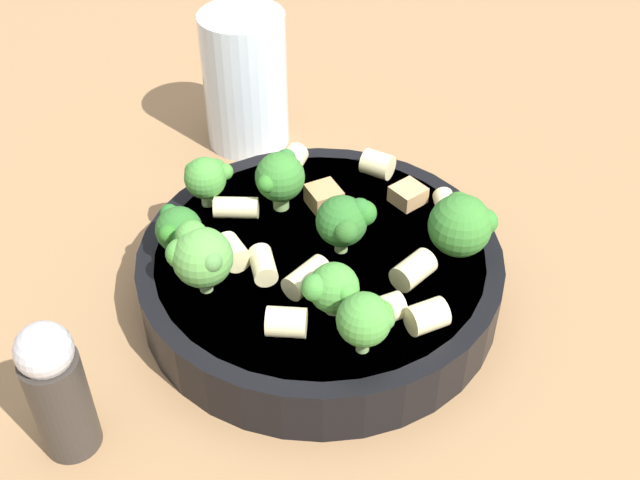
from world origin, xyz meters
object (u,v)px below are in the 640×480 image
at_px(broccoli_floret_7, 346,221).
at_px(pepper_shaker, 57,389).
at_px(rigatoni_8, 291,162).
at_px(broccoli_floret_1, 178,230).
at_px(rigatoni_7, 427,316).
at_px(rigatoni_5, 378,164).
at_px(rigatoni_9, 286,322).
at_px(broccoli_floret_5, 332,288).
at_px(rigatoni_2, 240,204).
at_px(broccoli_floret_2, 280,177).
at_px(rigatoni_0, 307,278).
at_px(chicken_chunk_0, 408,195).
at_px(broccoli_floret_4, 461,224).
at_px(rigatoni_6, 263,265).
at_px(chicken_chunk_1, 324,197).
at_px(broccoli_floret_0, 200,255).
at_px(rigatoni_1, 381,311).
at_px(broccoli_floret_3, 366,319).
at_px(drinking_glass, 246,89).
at_px(pasta_bowl, 320,270).
at_px(rigatoni_3, 413,270).
at_px(rigatoni_10, 446,207).
at_px(rigatoni_4, 232,252).

height_order(broccoli_floret_7, pepper_shaker, pepper_shaker).
relative_size(rigatoni_8, pepper_shaker, 0.30).
height_order(broccoli_floret_1, rigatoni_7, broccoli_floret_1).
distance_m(broccoli_floret_7, rigatoni_7, 0.08).
xyz_separation_m(broccoli_floret_7, rigatoni_5, (0.08, 0.02, -0.02)).
bearing_deg(broccoli_floret_7, rigatoni_9, -173.23).
height_order(broccoli_floret_5, rigatoni_2, broccoli_floret_5).
bearing_deg(rigatoni_5, broccoli_floret_2, 151.69).
relative_size(rigatoni_0, chicken_chunk_0, 1.40).
relative_size(broccoli_floret_4, rigatoni_6, 1.73).
xyz_separation_m(broccoli_floret_2, chicken_chunk_1, (0.02, -0.02, -0.02)).
bearing_deg(broccoli_floret_1, rigatoni_7, -80.43).
distance_m(broccoli_floret_2, rigatoni_5, 0.08).
distance_m(broccoli_floret_0, rigatoni_1, 0.11).
bearing_deg(rigatoni_8, rigatoni_1, -126.16).
bearing_deg(rigatoni_9, rigatoni_7, -53.93).
distance_m(broccoli_floret_3, broccoli_floret_4, 0.10).
bearing_deg(broccoli_floret_2, chicken_chunk_0, -53.18).
height_order(broccoli_floret_0, broccoli_floret_4, broccoli_floret_0).
distance_m(rigatoni_0, rigatoni_2, 0.08).
distance_m(broccoli_floret_3, rigatoni_5, 0.16).
xyz_separation_m(broccoli_floret_1, chicken_chunk_1, (0.09, -0.05, -0.01)).
xyz_separation_m(rigatoni_1, chicken_chunk_0, (0.11, 0.04, -0.00)).
bearing_deg(drinking_glass, broccoli_floret_0, -149.82).
relative_size(pasta_bowl, rigatoni_1, 9.06).
bearing_deg(rigatoni_1, rigatoni_9, 132.74).
bearing_deg(broccoli_floret_4, broccoli_floret_2, 100.90).
bearing_deg(broccoli_floret_4, broccoli_floret_1, 123.12).
distance_m(broccoli_floret_0, rigatoni_3, 0.13).
xyz_separation_m(rigatoni_10, drinking_glass, (0.05, 0.20, 0.00)).
xyz_separation_m(rigatoni_1, rigatoni_3, (0.04, 0.00, 0.00)).
xyz_separation_m(broccoli_floret_1, rigatoni_9, (-0.02, -0.09, -0.01)).
height_order(broccoli_floret_4, rigatoni_3, broccoli_floret_4).
height_order(rigatoni_1, pepper_shaker, pepper_shaker).
distance_m(rigatoni_4, rigatoni_8, 0.10).
xyz_separation_m(pasta_bowl, chicken_chunk_1, (0.04, 0.02, 0.02)).
height_order(broccoli_floret_7, rigatoni_1, broccoli_floret_7).
relative_size(broccoli_floret_7, rigatoni_2, 1.37).
height_order(broccoli_floret_5, rigatoni_4, broccoli_floret_5).
bearing_deg(rigatoni_7, rigatoni_3, 39.07).
distance_m(broccoli_floret_0, rigatoni_2, 0.08).
height_order(rigatoni_0, pepper_shaker, pepper_shaker).
distance_m(broccoli_floret_3, rigatoni_2, 0.14).
relative_size(broccoli_floret_3, rigatoni_8, 1.46).
distance_m(broccoli_floret_1, rigatoni_3, 0.15).
xyz_separation_m(rigatoni_10, pepper_shaker, (-0.25, 0.10, 0.00)).
bearing_deg(rigatoni_1, rigatoni_2, 74.74).
distance_m(broccoli_floret_3, chicken_chunk_0, 0.14).
distance_m(broccoli_floret_5, rigatoni_0, 0.03).
bearing_deg(broccoli_floret_0, rigatoni_2, 19.97).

